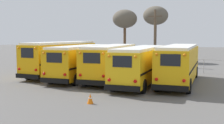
# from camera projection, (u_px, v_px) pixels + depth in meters

# --- Properties ---
(ground_plane) EXTENTS (160.00, 160.00, 0.00)m
(ground_plane) POSITION_uv_depth(u_px,v_px,m) (113.00, 80.00, 25.00)
(ground_plane) COLOR #5B5956
(school_bus_0) EXTENTS (2.96, 10.16, 3.30)m
(school_bus_0) POSITION_uv_depth(u_px,v_px,m) (61.00, 57.00, 27.76)
(school_bus_0) COLOR #E5A00C
(school_bus_0) RESTS_ON ground
(school_bus_1) EXTENTS (2.74, 9.46, 3.02)m
(school_bus_1) POSITION_uv_depth(u_px,v_px,m) (81.00, 61.00, 25.33)
(school_bus_1) COLOR #E5A00C
(school_bus_1) RESTS_ON ground
(school_bus_2) EXTENTS (2.96, 9.72, 3.07)m
(school_bus_2) POSITION_uv_depth(u_px,v_px,m) (112.00, 61.00, 24.54)
(school_bus_2) COLOR #E5A00C
(school_bus_2) RESTS_ON ground
(school_bus_3) EXTENTS (2.61, 10.40, 2.99)m
(school_bus_3) POSITION_uv_depth(u_px,v_px,m) (141.00, 64.00, 22.76)
(school_bus_3) COLOR yellow
(school_bus_3) RESTS_ON ground
(school_bus_4) EXTENTS (2.58, 10.49, 3.12)m
(school_bus_4) POSITION_uv_depth(u_px,v_px,m) (179.00, 63.00, 22.73)
(school_bus_4) COLOR #EAAA0F
(school_bus_4) RESTS_ON ground
(utility_pole) EXTENTS (1.80, 0.31, 7.32)m
(utility_pole) POSITION_uv_depth(u_px,v_px,m) (155.00, 37.00, 36.79)
(utility_pole) COLOR brown
(utility_pole) RESTS_ON ground
(bare_tree_0) EXTENTS (3.98, 3.98, 8.14)m
(bare_tree_0) POSITION_uv_depth(u_px,v_px,m) (125.00, 19.00, 45.39)
(bare_tree_0) COLOR brown
(bare_tree_0) RESTS_ON ground
(bare_tree_1) EXTENTS (3.83, 3.83, 8.43)m
(bare_tree_1) POSITION_uv_depth(u_px,v_px,m) (156.00, 16.00, 42.98)
(bare_tree_1) COLOR #473323
(bare_tree_1) RESTS_ON ground
(fence_line) EXTENTS (19.66, 0.06, 1.42)m
(fence_line) POSITION_uv_depth(u_px,v_px,m) (136.00, 61.00, 31.97)
(fence_line) COLOR #939399
(fence_line) RESTS_ON ground
(traffic_cone) EXTENTS (0.36, 0.36, 0.60)m
(traffic_cone) POSITION_uv_depth(u_px,v_px,m) (90.00, 99.00, 16.08)
(traffic_cone) COLOR orange
(traffic_cone) RESTS_ON ground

